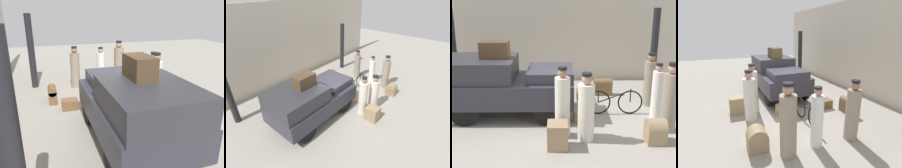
# 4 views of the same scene
# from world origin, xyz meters

# --- Properties ---
(ground_plane) EXTENTS (30.00, 30.00, 0.00)m
(ground_plane) POSITION_xyz_m (0.00, 0.00, 0.00)
(ground_plane) COLOR gray
(canopy_pillar_right) EXTENTS (0.26, 0.26, 3.01)m
(canopy_pillar_right) POSITION_xyz_m (3.53, 2.57, 1.50)
(canopy_pillar_right) COLOR black
(canopy_pillar_right) RESTS_ON ground
(truck) EXTENTS (3.76, 1.89, 1.74)m
(truck) POSITION_xyz_m (-1.56, 0.24, 0.98)
(truck) COLOR black
(truck) RESTS_ON ground
(bicycle) EXTENTS (1.72, 0.04, 0.80)m
(bicycle) POSITION_xyz_m (1.71, 0.17, 0.38)
(bicycle) COLOR black
(bicycle) RESTS_ON ground
(wicker_basket) EXTENTS (0.47, 0.47, 0.32)m
(wicker_basket) POSITION_xyz_m (0.68, -0.34, 0.16)
(wicker_basket) COLOR tan
(wicker_basket) RESTS_ON ground
(porter_carrying_trunk) EXTENTS (0.32, 0.32, 1.66)m
(porter_carrying_trunk) POSITION_xyz_m (2.88, -0.17, 0.77)
(porter_carrying_trunk) COLOR white
(porter_carrying_trunk) RESTS_ON ground
(porter_lifting_near_truck) EXTENTS (0.41, 0.41, 1.75)m
(porter_lifting_near_truck) POSITION_xyz_m (0.72, -1.49, 0.80)
(porter_lifting_near_truck) COLOR silver
(porter_lifting_near_truck) RESTS_ON ground
(porter_with_bicycle) EXTENTS (0.39, 0.39, 1.85)m
(porter_with_bicycle) POSITION_xyz_m (0.14, -1.28, 0.85)
(porter_with_bicycle) COLOR silver
(porter_with_bicycle) RESTS_ON ground
(conductor_in_dark_uniform) EXTENTS (0.38, 0.38, 1.73)m
(conductor_in_dark_uniform) POSITION_xyz_m (2.97, 0.92, 0.79)
(conductor_in_dark_uniform) COLOR gray
(conductor_in_dark_uniform) RESTS_ON ground
(porter_standing_middle) EXTENTS (0.41, 0.41, 1.87)m
(porter_standing_middle) POSITION_xyz_m (2.96, -1.00, 0.86)
(porter_standing_middle) COLOR gray
(porter_standing_middle) RESTS_ON ground
(trunk_barrel_dark) EXTENTS (0.46, 0.51, 0.62)m
(trunk_barrel_dark) POSITION_xyz_m (2.44, -1.65, 0.29)
(trunk_barrel_dark) COLOR #937A56
(trunk_barrel_dark) RESTS_ON ground
(trunk_umber_medium) EXTENTS (0.66, 0.28, 0.60)m
(trunk_umber_medium) POSITION_xyz_m (1.61, 1.96, 0.31)
(trunk_umber_medium) COLOR brown
(trunk_umber_medium) RESTS_ON ground
(suitcase_tan_flat) EXTENTS (0.40, 0.52, 0.33)m
(suitcase_tan_flat) POSITION_xyz_m (0.85, 1.45, 0.16)
(suitcase_tan_flat) COLOR brown
(suitcase_tan_flat) RESTS_ON ground
(trunk_wicker_pale) EXTENTS (0.48, 0.53, 0.63)m
(trunk_wicker_pale) POSITION_xyz_m (0.02, -1.88, 0.31)
(trunk_wicker_pale) COLOR #937A56
(trunk_wicker_pale) RESTS_ON ground
(trunk_on_truck_roof) EXTENTS (0.82, 0.48, 0.48)m
(trunk_on_truck_roof) POSITION_xyz_m (-1.79, 0.24, 1.98)
(trunk_on_truck_roof) COLOR #4C3823
(trunk_on_truck_roof) RESTS_ON truck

